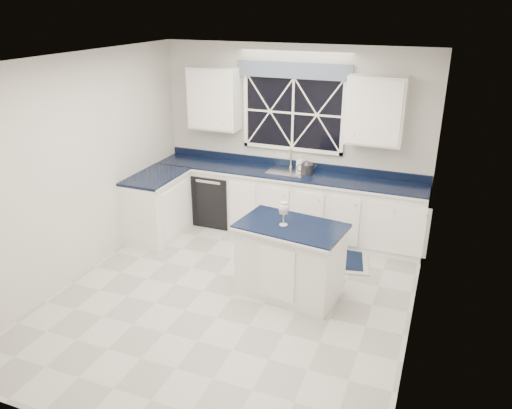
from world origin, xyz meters
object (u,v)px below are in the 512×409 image
at_px(faucet, 291,158).
at_px(wine_glass, 284,209).
at_px(dishwasher, 218,196).
at_px(soap_bottle, 301,162).
at_px(kettle, 307,167).
at_px(island, 290,259).

bearing_deg(faucet, wine_glass, -74.51).
relative_size(dishwasher, soap_bottle, 3.82).
xyz_separation_m(kettle, soap_bottle, (-0.14, 0.17, 0.01)).
bearing_deg(kettle, faucet, 137.23).
bearing_deg(soap_bottle, island, -76.42).
relative_size(dishwasher, island, 0.64).
bearing_deg(soap_bottle, dishwasher, -170.02).
relative_size(wine_glass, soap_bottle, 1.30).
height_order(island, kettle, kettle).
relative_size(faucet, kettle, 1.09).
distance_m(wine_glass, soap_bottle, 1.89).
bearing_deg(island, kettle, 107.90).
bearing_deg(soap_bottle, wine_glass, -79.11).
relative_size(island, kettle, 4.58).
distance_m(kettle, soap_bottle, 0.22).
bearing_deg(island, wine_glass, -147.98).
relative_size(island, soap_bottle, 5.93).
height_order(dishwasher, wine_glass, wine_glass).
bearing_deg(wine_glass, soap_bottle, 100.89).
xyz_separation_m(dishwasher, faucet, (1.10, 0.19, 0.69)).
bearing_deg(dishwasher, island, -43.44).
xyz_separation_m(kettle, wine_glass, (0.22, -1.69, 0.05)).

